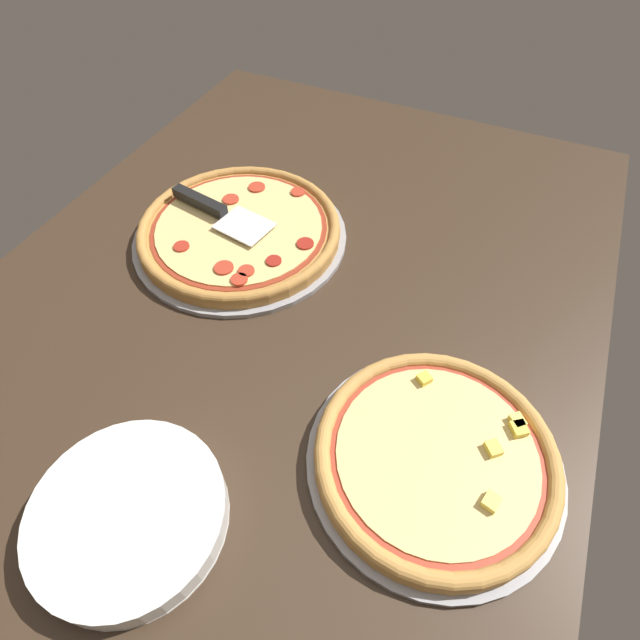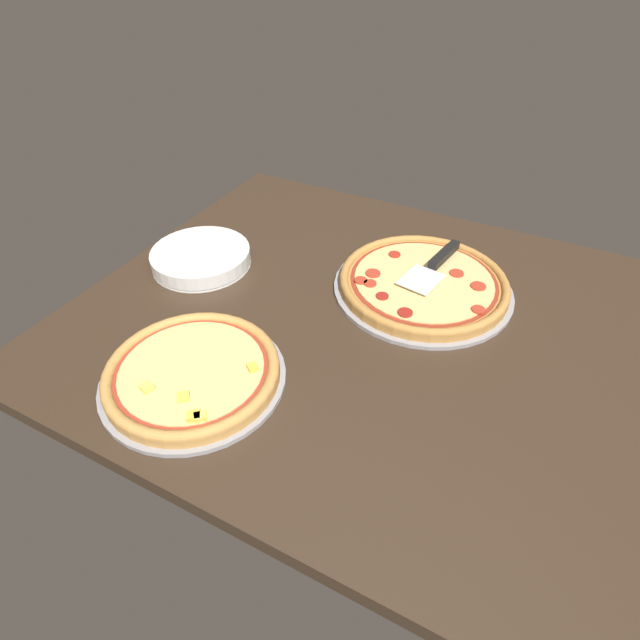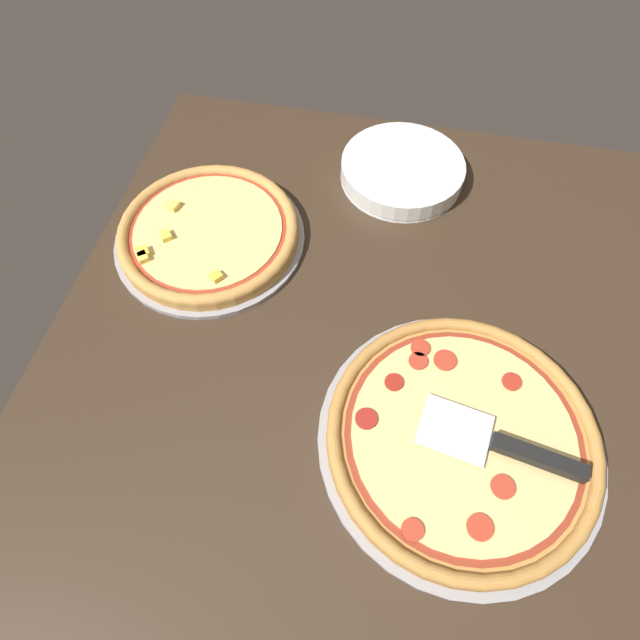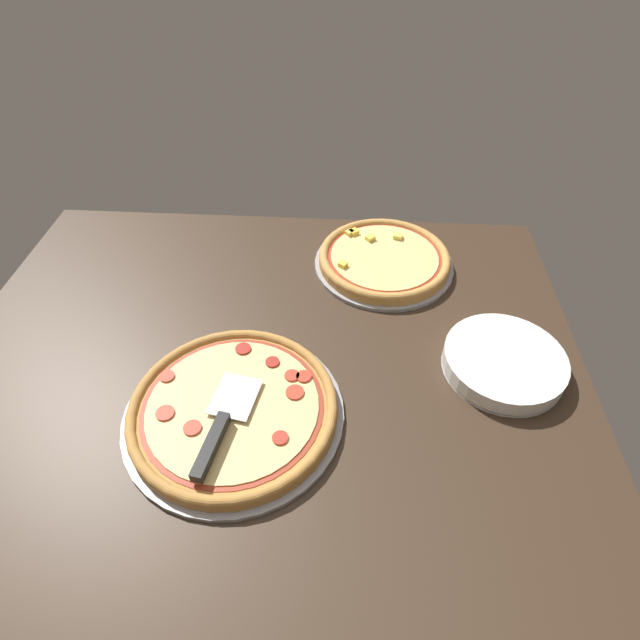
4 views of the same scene
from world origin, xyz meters
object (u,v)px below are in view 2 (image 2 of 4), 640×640
pizza_front (423,282)px  serving_spatula (438,261)px  pizza_back (192,371)px  plate_stack (202,257)px

pizza_front → serving_spatula: serving_spatula is taller
pizza_back → serving_spatula: size_ratio=1.42×
pizza_front → plate_stack: size_ratio=1.59×
pizza_back → serving_spatula: serving_spatula is taller
serving_spatula → plate_stack: size_ratio=0.95×
pizza_front → serving_spatula: 7.53cm
pizza_front → pizza_back: size_ratio=1.18×
pizza_back → pizza_front: bearing=-121.7°
pizza_front → pizza_back: bearing=58.3°
pizza_front → pizza_back: pizza_back is taller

